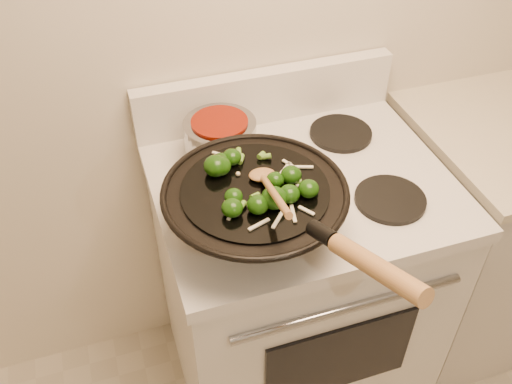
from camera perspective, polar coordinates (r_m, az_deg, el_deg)
name	(u,v)px	position (r m, az deg, el deg)	size (l,w,h in m)	color
stove	(294,286)	(1.84, 3.82, -9.39)	(0.78, 0.67, 1.08)	white
wok	(256,208)	(1.30, 0.03, -1.66)	(0.42, 0.69, 0.28)	black
stirfry	(253,182)	(1.26, -0.28, 1.02)	(0.25, 0.29, 0.05)	#143B09
wooden_spoon	(269,186)	(1.22, 1.31, 0.64)	(0.07, 0.28, 0.12)	#996A3C
saucepan	(220,139)	(1.54, -3.60, 5.32)	(0.19, 0.30, 0.11)	gray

